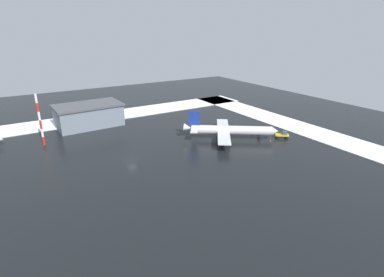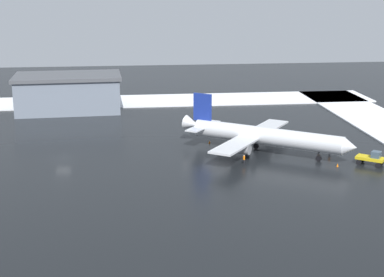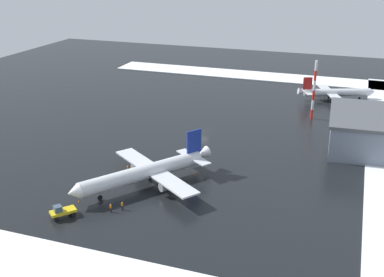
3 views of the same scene
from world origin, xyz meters
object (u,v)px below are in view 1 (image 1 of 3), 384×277
at_px(ground_crew_beside_wing, 230,145).
at_px(pushback_tug, 283,135).
at_px(antenna_mast, 40,120).
at_px(ground_crew_by_nose_gear, 252,131).
at_px(airplane_foreground_jet, 229,130).
at_px(traffic_cone_mid_line, 271,141).
at_px(ground_crew_near_tug, 258,132).
at_px(traffic_cone_near_nose, 197,136).
at_px(cargo_hangar, 89,115).
at_px(traffic_cone_wingtip_side, 219,133).

bearing_deg(ground_crew_beside_wing, pushback_tug, -12.39).
height_order(pushback_tug, antenna_mast, antenna_mast).
xyz_separation_m(ground_crew_by_nose_gear, antenna_mast, (66.73, -27.69, 7.67)).
bearing_deg(airplane_foreground_jet, pushback_tug, 6.19).
bearing_deg(traffic_cone_mid_line, ground_crew_near_tug, -99.91).
relative_size(ground_crew_by_nose_gear, ground_crew_near_tug, 1.00).
height_order(pushback_tug, traffic_cone_near_nose, pushback_tug).
bearing_deg(ground_crew_beside_wing, ground_crew_by_nose_gear, 17.86).
relative_size(pushback_tug, traffic_cone_mid_line, 9.01).
distance_m(pushback_tug, traffic_cone_mid_line, 6.09).
height_order(airplane_foreground_jet, ground_crew_near_tug, airplane_foreground_jet).
height_order(ground_crew_by_nose_gear, ground_crew_near_tug, same).
bearing_deg(ground_crew_beside_wing, cargo_hangar, 120.00).
distance_m(traffic_cone_mid_line, traffic_cone_wingtip_side, 18.81).
bearing_deg(cargo_hangar, antenna_mast, 33.66).
xyz_separation_m(airplane_foreground_jet, ground_crew_beside_wing, (4.63, 6.56, -2.28)).
height_order(airplane_foreground_jet, ground_crew_beside_wing, airplane_foreground_jet).
bearing_deg(airplane_foreground_jet, traffic_cone_wingtip_side, 120.90).
xyz_separation_m(pushback_tug, traffic_cone_near_nose, (25.23, -16.97, -1.01)).
xyz_separation_m(ground_crew_near_tug, cargo_hangar, (49.94, -42.84, 3.47)).
relative_size(ground_crew_by_nose_gear, traffic_cone_near_nose, 3.11).
relative_size(antenna_mast, traffic_cone_wingtip_side, 31.43).
bearing_deg(ground_crew_by_nose_gear, cargo_hangar, -72.11).
bearing_deg(cargo_hangar, traffic_cone_wingtip_side, 134.94).
bearing_deg(ground_crew_beside_wing, traffic_cone_mid_line, -15.94).
xyz_separation_m(ground_crew_near_tug, antenna_mast, (68.23, -29.33, 7.67)).
height_order(ground_crew_beside_wing, antenna_mast, antenna_mast).
xyz_separation_m(pushback_tug, antenna_mast, (72.88, -36.89, 7.36)).
relative_size(ground_crew_beside_wing, traffic_cone_wingtip_side, 3.11).
height_order(pushback_tug, ground_crew_by_nose_gear, pushback_tug).
bearing_deg(ground_crew_by_nose_gear, traffic_cone_near_nose, -53.89).
height_order(cargo_hangar, traffic_cone_mid_line, cargo_hangar).
distance_m(pushback_tug, traffic_cone_near_nose, 30.42).
bearing_deg(cargo_hangar, ground_crew_beside_wing, 122.10).
relative_size(airplane_foreground_jet, traffic_cone_near_nose, 51.97).
bearing_deg(ground_crew_near_tug, traffic_cone_mid_line, 167.75).
height_order(antenna_mast, traffic_cone_mid_line, antenna_mast).
height_order(ground_crew_near_tug, cargo_hangar, cargo_hangar).
distance_m(ground_crew_by_nose_gear, ground_crew_near_tug, 2.22).
bearing_deg(traffic_cone_near_nose, ground_crew_near_tug, 155.43).
relative_size(cargo_hangar, traffic_cone_near_nose, 46.74).
bearing_deg(ground_crew_beside_wing, airplane_foreground_jet, 49.88).
bearing_deg(traffic_cone_mid_line, ground_crew_beside_wing, -11.02).
height_order(ground_crew_beside_wing, traffic_cone_wingtip_side, ground_crew_beside_wing).
relative_size(pushback_tug, traffic_cone_near_nose, 9.01).
height_order(antenna_mast, traffic_cone_near_nose, antenna_mast).
distance_m(ground_crew_near_tug, traffic_cone_mid_line, 7.90).
distance_m(cargo_hangar, traffic_cone_mid_line, 70.27).
distance_m(ground_crew_near_tug, traffic_cone_near_nose, 22.64).
bearing_deg(cargo_hangar, traffic_cone_mid_line, 131.04).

